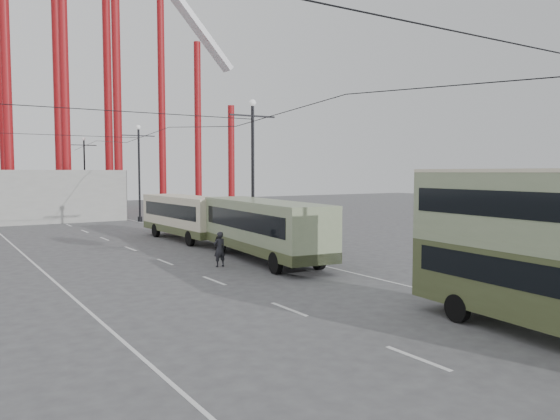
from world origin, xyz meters
TOP-DOWN VIEW (x-y plane):
  - ground at (0.00, 0.00)m, footprint 160.00×160.00m
  - road_markings at (-0.86, 19.70)m, footprint 12.52×120.00m
  - lamp_post_mid at (5.60, 18.00)m, footprint 3.20×0.44m
  - lamp_post_far at (5.60, 40.00)m, footprint 3.20×0.44m
  - lamp_post_distant at (5.60, 62.00)m, footprint 3.20×0.44m
  - roller_coaster at (-2.49, 56.89)m, footprint 52.95×5.00m
  - double_decker_bus at (3.46, -2.94)m, footprint 3.06×9.32m
  - single_decker_green at (3.75, 13.65)m, footprint 3.79×11.73m
  - single_decker_cream at (3.71, 24.33)m, footprint 2.75×10.04m
  - pedestrian at (0.83, 13.12)m, footprint 0.68×0.48m

SIDE VIEW (x-z plane):
  - ground at x=0.00m, z-range 0.00..0.00m
  - road_markings at x=-0.86m, z-range 0.00..0.01m
  - pedestrian at x=0.83m, z-range 0.00..1.79m
  - single_decker_cream at x=3.71m, z-range 0.20..3.30m
  - single_decker_green at x=3.75m, z-range 0.21..3.47m
  - double_decker_bus at x=3.46m, z-range 0.30..5.21m
  - lamp_post_mid at x=5.60m, z-range 0.02..9.34m
  - lamp_post_far at x=5.60m, z-range 0.02..9.34m
  - lamp_post_distant at x=5.60m, z-range 0.02..9.34m
  - roller_coaster at x=-2.49m, z-range -4.82..50.66m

